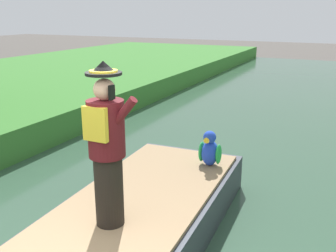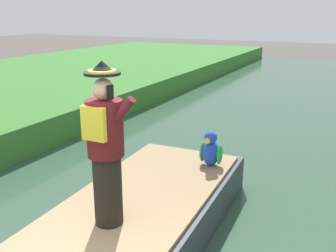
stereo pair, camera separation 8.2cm
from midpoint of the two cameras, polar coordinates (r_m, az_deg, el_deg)
boat at (r=5.31m, az=-3.64°, el=-13.26°), size 1.99×4.28×0.61m
person_pirate at (r=4.23m, az=-8.62°, el=-3.03°), size 0.61×0.42×1.85m
parrot_plush at (r=6.08m, az=6.74°, el=-3.63°), size 0.36×0.35×0.57m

